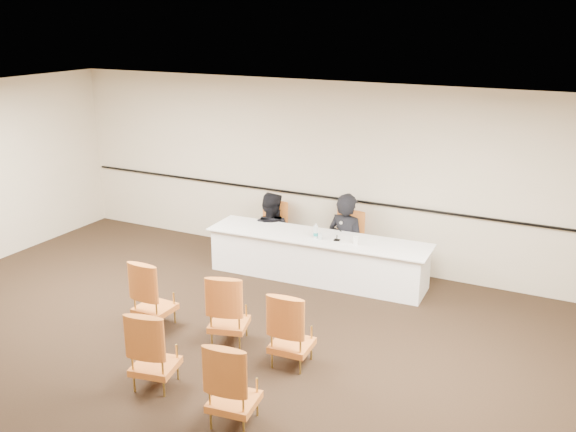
{
  "coord_description": "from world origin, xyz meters",
  "views": [
    {
      "loc": [
        4.02,
        -5.45,
        4.01
      ],
      "look_at": [
        -0.06,
        2.6,
        1.15
      ],
      "focal_mm": 40.0,
      "sensor_mm": 36.0,
      "label": 1
    }
  ],
  "objects_px": {
    "panelist_main": "(346,249)",
    "microphone": "(337,232)",
    "drinking_glass": "(320,236)",
    "panelist_main_chair": "(346,242)",
    "aud_chair_back_mid": "(154,348)",
    "aud_chair_back_right": "(234,382)",
    "panel_table": "(317,258)",
    "aud_chair_front_right": "(292,328)",
    "panelist_second_chair": "(270,231)",
    "water_bottle": "(316,231)",
    "panelist_second": "(270,238)",
    "aud_chair_front_left": "(154,293)",
    "aud_chair_front_mid": "(229,308)",
    "coffee_cup": "(356,240)"
  },
  "relations": [
    {
      "from": "panelist_second_chair",
      "to": "aud_chair_front_mid",
      "type": "xyz_separation_m",
      "value": [
        0.95,
        -2.85,
        0.0
      ]
    },
    {
      "from": "aud_chair_front_left",
      "to": "aud_chair_back_right",
      "type": "relative_size",
      "value": 1.0
    },
    {
      "from": "panelist_second",
      "to": "microphone",
      "type": "relative_size",
      "value": 5.93
    },
    {
      "from": "panelist_main",
      "to": "drinking_glass",
      "type": "xyz_separation_m",
      "value": [
        -0.17,
        -0.66,
        0.39
      ]
    },
    {
      "from": "panelist_main_chair",
      "to": "panelist_second",
      "type": "relative_size",
      "value": 0.59
    },
    {
      "from": "drinking_glass",
      "to": "aud_chair_back_right",
      "type": "relative_size",
      "value": 0.11
    },
    {
      "from": "panelist_main_chair",
      "to": "aud_chair_back_mid",
      "type": "bearing_deg",
      "value": -100.99
    },
    {
      "from": "aud_chair_back_mid",
      "to": "water_bottle",
      "type": "bearing_deg",
      "value": 72.59
    },
    {
      "from": "aud_chair_front_mid",
      "to": "aud_chair_back_mid",
      "type": "distance_m",
      "value": 1.25
    },
    {
      "from": "panelist_second",
      "to": "aud_chair_back_mid",
      "type": "height_order",
      "value": "panelist_second"
    },
    {
      "from": "microphone",
      "to": "panelist_main_chair",
      "type": "bearing_deg",
      "value": 97.1
    },
    {
      "from": "panel_table",
      "to": "aud_chair_front_right",
      "type": "height_order",
      "value": "aud_chair_front_right"
    },
    {
      "from": "water_bottle",
      "to": "panel_table",
      "type": "bearing_deg",
      "value": 98.37
    },
    {
      "from": "aud_chair_back_right",
      "to": "aud_chair_front_mid",
      "type": "bearing_deg",
      "value": 115.97
    },
    {
      "from": "microphone",
      "to": "aud_chair_front_left",
      "type": "xyz_separation_m",
      "value": [
        -1.61,
        -2.39,
        -0.37
      ]
    },
    {
      "from": "panel_table",
      "to": "microphone",
      "type": "relative_size",
      "value": 12.91
    },
    {
      "from": "aud_chair_front_right",
      "to": "aud_chair_back_right",
      "type": "bearing_deg",
      "value": -94.26
    },
    {
      "from": "panel_table",
      "to": "panelist_second",
      "type": "height_order",
      "value": "panelist_second"
    },
    {
      "from": "panelist_main",
      "to": "microphone",
      "type": "distance_m",
      "value": 0.77
    },
    {
      "from": "panelist_second",
      "to": "panelist_second_chair",
      "type": "bearing_deg",
      "value": 180.0
    },
    {
      "from": "aud_chair_back_mid",
      "to": "microphone",
      "type": "bearing_deg",
      "value": 67.45
    },
    {
      "from": "panelist_second_chair",
      "to": "microphone",
      "type": "xyz_separation_m",
      "value": [
        1.44,
        -0.53,
        0.37
      ]
    },
    {
      "from": "microphone",
      "to": "aud_chair_front_mid",
      "type": "distance_m",
      "value": 2.4
    },
    {
      "from": "drinking_glass",
      "to": "aud_chair_front_right",
      "type": "bearing_deg",
      "value": -73.34
    },
    {
      "from": "panelist_main_chair",
      "to": "panelist_second",
      "type": "xyz_separation_m",
      "value": [
        -1.36,
        -0.06,
        -0.13
      ]
    },
    {
      "from": "panelist_second_chair",
      "to": "aud_chair_back_right",
      "type": "xyz_separation_m",
      "value": [
        1.9,
        -4.28,
        0.0
      ]
    },
    {
      "from": "panel_table",
      "to": "aud_chair_front_mid",
      "type": "height_order",
      "value": "aud_chair_front_mid"
    },
    {
      "from": "water_bottle",
      "to": "aud_chair_back_mid",
      "type": "bearing_deg",
      "value": -95.81
    },
    {
      "from": "microphone",
      "to": "drinking_glass",
      "type": "height_order",
      "value": "microphone"
    },
    {
      "from": "drinking_glass",
      "to": "aud_chair_front_right",
      "type": "xyz_separation_m",
      "value": [
        0.71,
        -2.38,
        -0.28
      ]
    },
    {
      "from": "panel_table",
      "to": "aud_chair_back_right",
      "type": "bearing_deg",
      "value": -80.76
    },
    {
      "from": "panel_table",
      "to": "panelist_main",
      "type": "xyz_separation_m",
      "value": [
        0.27,
        0.55,
        0.01
      ]
    },
    {
      "from": "panelist_second",
      "to": "aud_chair_back_right",
      "type": "bearing_deg",
      "value": 108.16
    },
    {
      "from": "coffee_cup",
      "to": "panelist_main_chair",
      "type": "bearing_deg",
      "value": 122.24
    },
    {
      "from": "drinking_glass",
      "to": "aud_chair_back_right",
      "type": "xyz_separation_m",
      "value": [
        0.71,
        -3.68,
        -0.28
      ]
    },
    {
      "from": "microphone",
      "to": "aud_chair_front_right",
      "type": "xyz_separation_m",
      "value": [
        0.46,
        -2.45,
        -0.37
      ]
    },
    {
      "from": "microphone",
      "to": "aud_chair_front_right",
      "type": "height_order",
      "value": "microphone"
    },
    {
      "from": "aud_chair_back_mid",
      "to": "panelist_main_chair",
      "type": "bearing_deg",
      "value": 70.06
    },
    {
      "from": "panelist_second",
      "to": "aud_chair_front_left",
      "type": "distance_m",
      "value": 2.93
    },
    {
      "from": "panel_table",
      "to": "panelist_second",
      "type": "bearing_deg",
      "value": 153.49
    },
    {
      "from": "microphone",
      "to": "drinking_glass",
      "type": "distance_m",
      "value": 0.28
    },
    {
      "from": "panelist_main_chair",
      "to": "panelist_second_chair",
      "type": "bearing_deg",
      "value": -180.0
    },
    {
      "from": "panel_table",
      "to": "aud_chair_back_mid",
      "type": "relative_size",
      "value": 3.71
    },
    {
      "from": "panel_table",
      "to": "aud_chair_front_mid",
      "type": "bearing_deg",
      "value": -96.21
    },
    {
      "from": "panelist_main",
      "to": "aud_chair_back_right",
      "type": "height_order",
      "value": "panelist_main"
    },
    {
      "from": "panelist_main",
      "to": "panelist_main_chair",
      "type": "bearing_deg",
      "value": -0.0
    },
    {
      "from": "panelist_main_chair",
      "to": "aud_chair_front_right",
      "type": "bearing_deg",
      "value": -82.61
    },
    {
      "from": "panelist_second",
      "to": "water_bottle",
      "type": "distance_m",
      "value": 1.34
    },
    {
      "from": "panelist_second",
      "to": "aud_chair_front_left",
      "type": "bearing_deg",
      "value": 80.97
    },
    {
      "from": "panelist_main",
      "to": "aud_chair_front_left",
      "type": "relative_size",
      "value": 1.97
    }
  ]
}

